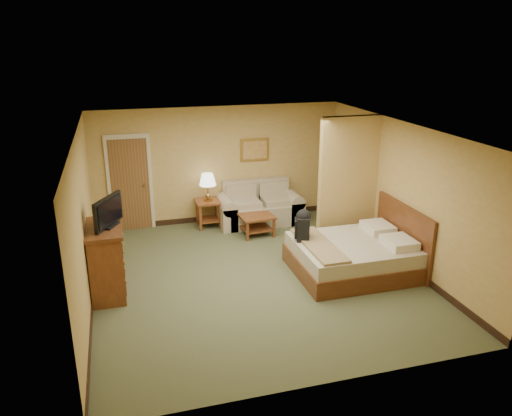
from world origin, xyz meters
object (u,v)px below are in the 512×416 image
object	(u,v)px
loveseat	(259,210)
coffee_table	(256,220)
dresser	(107,260)
bed	(357,255)

from	to	relation	value
loveseat	coffee_table	xyz separation A→B (m)	(-0.27, -0.66, 0.01)
dresser	bed	bearing A→B (deg)	-4.77
coffee_table	bed	world-z (taller)	bed
dresser	bed	xyz separation A→B (m)	(4.29, -0.36, -0.28)
loveseat	bed	size ratio (longest dim) A/B	0.88
bed	loveseat	bearing A→B (deg)	109.12
loveseat	dresser	world-z (taller)	dresser
loveseat	dresser	xyz separation A→B (m)	(-3.30, -2.51, 0.29)
coffee_table	dresser	world-z (taller)	dresser
coffee_table	bed	size ratio (longest dim) A/B	0.35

